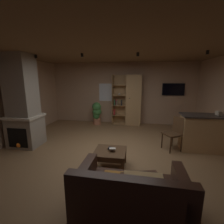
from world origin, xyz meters
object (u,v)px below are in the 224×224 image
at_px(table_book_0, 111,149).
at_px(table_book_2, 112,149).
at_px(leather_couch, 130,198).
at_px(kitchen_bar_counter, 209,133).
at_px(dining_chair, 175,131).
at_px(bookshelf_cabinet, 131,101).
at_px(stone_fireplace, 23,106).
at_px(wall_mounted_tv, 173,89).
at_px(tissue_box, 219,113).
at_px(table_book_1, 111,148).
at_px(potted_floor_plant, 97,112).
at_px(coffee_table, 110,154).

bearing_deg(table_book_0, table_book_2, -58.67).
bearing_deg(table_book_2, leather_couch, -69.56).
xyz_separation_m(kitchen_bar_counter, table_book_2, (-2.45, -1.29, -0.04)).
bearing_deg(dining_chair, bookshelf_cabinet, 119.54).
height_order(table_book_0, table_book_2, table_book_2).
height_order(stone_fireplace, kitchen_bar_counter, stone_fireplace).
bearing_deg(wall_mounted_tv, tissue_box, -74.30).
bearing_deg(kitchen_bar_counter, tissue_box, 3.54).
distance_m(tissue_box, leather_couch, 3.39).
distance_m(table_book_2, dining_chair, 1.97).
xyz_separation_m(table_book_0, dining_chair, (1.60, 1.13, 0.12)).
relative_size(bookshelf_cabinet, dining_chair, 2.29).
xyz_separation_m(table_book_1, potted_floor_plant, (-1.17, 3.22, 0.10)).
bearing_deg(table_book_0, potted_floor_plant, 109.82).
height_order(stone_fireplace, tissue_box, stone_fireplace).
relative_size(kitchen_bar_counter, dining_chair, 1.64).
xyz_separation_m(dining_chair, wall_mounted_tv, (0.40, 2.48, 0.99)).
height_order(tissue_box, wall_mounted_tv, wall_mounted_tv).
distance_m(kitchen_bar_counter, table_book_2, 2.77).
xyz_separation_m(tissue_box, potted_floor_plant, (-3.83, 2.00, -0.52)).
distance_m(tissue_box, table_book_0, 3.00).
relative_size(tissue_box, potted_floor_plant, 0.12).
distance_m(coffee_table, wall_mounted_tv, 4.35).
height_order(kitchen_bar_counter, potted_floor_plant, kitchen_bar_counter).
relative_size(bookshelf_cabinet, table_book_0, 20.57).
relative_size(tissue_box, dining_chair, 0.13).
distance_m(bookshelf_cabinet, table_book_0, 3.47).
bearing_deg(dining_chair, potted_floor_plant, 142.87).
distance_m(bookshelf_cabinet, table_book_2, 3.54).
relative_size(tissue_box, table_book_2, 0.89).
bearing_deg(bookshelf_cabinet, table_book_0, -95.21).
height_order(kitchen_bar_counter, table_book_2, kitchen_bar_counter).
distance_m(kitchen_bar_counter, potted_floor_plant, 4.18).
height_order(coffee_table, potted_floor_plant, potted_floor_plant).
distance_m(bookshelf_cabinet, wall_mounted_tv, 1.77).
distance_m(bookshelf_cabinet, table_book_1, 3.47).
height_order(table_book_2, potted_floor_plant, potted_floor_plant).
height_order(kitchen_bar_counter, wall_mounted_tv, wall_mounted_tv).
relative_size(stone_fireplace, wall_mounted_tv, 2.97).
height_order(bookshelf_cabinet, leather_couch, bookshelf_cabinet).
bearing_deg(potted_floor_plant, dining_chair, -37.13).
relative_size(kitchen_bar_counter, leather_couch, 0.97).
relative_size(table_book_2, dining_chair, 0.15).
distance_m(stone_fireplace, table_book_0, 2.86).
relative_size(table_book_1, dining_chair, 0.14).
relative_size(stone_fireplace, table_book_2, 19.35).
distance_m(stone_fireplace, potted_floor_plant, 2.97).
xyz_separation_m(coffee_table, table_book_1, (0.01, 0.05, 0.12)).
relative_size(stone_fireplace, kitchen_bar_counter, 1.73).
bearing_deg(leather_couch, table_book_0, 111.24).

